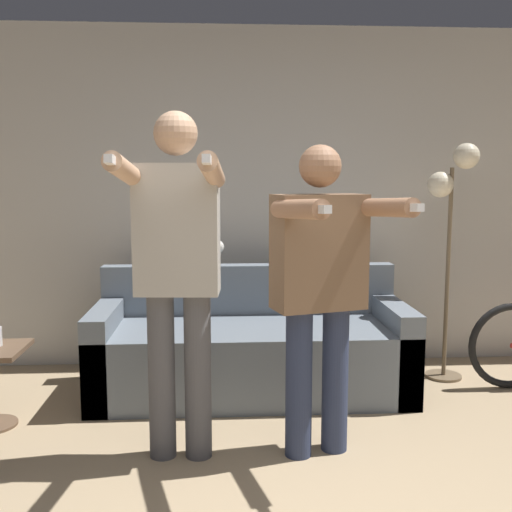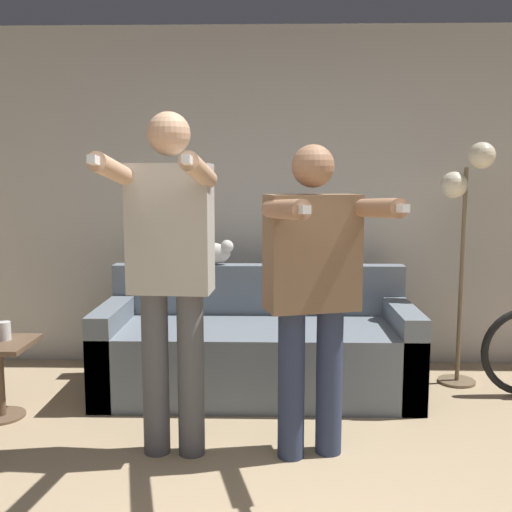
% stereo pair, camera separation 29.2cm
% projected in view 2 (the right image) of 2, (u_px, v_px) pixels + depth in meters
% --- Properties ---
extents(wall_back, '(10.00, 0.05, 2.60)m').
position_uv_depth(wall_back, '(286.00, 199.00, 4.65)').
color(wall_back, beige).
rests_on(wall_back, ground_plane).
extents(couch, '(2.11, 0.85, 0.83)m').
position_uv_depth(couch, '(257.00, 350.00, 4.11)').
color(couch, slate).
rests_on(couch, ground_plane).
extents(person_left, '(0.52, 0.69, 1.79)m').
position_uv_depth(person_left, '(170.00, 261.00, 3.06)').
color(person_left, '#56565B').
rests_on(person_left, ground_plane).
extents(person_right, '(0.65, 0.77, 1.63)m').
position_uv_depth(person_right, '(313.00, 279.00, 3.05)').
color(person_right, '#2D3856').
rests_on(person_right, ground_plane).
extents(cat, '(0.45, 0.12, 0.18)m').
position_uv_depth(cat, '(209.00, 253.00, 4.35)').
color(cat, silver).
rests_on(cat, couch).
extents(floor_lamp, '(0.36, 0.26, 1.71)m').
position_uv_depth(floor_lamp, '(466.00, 201.00, 4.13)').
color(floor_lamp, '#756047').
rests_on(floor_lamp, ground_plane).
extents(cup, '(0.08, 0.08, 0.11)m').
position_uv_depth(cup, '(4.00, 331.00, 3.66)').
color(cup, white).
rests_on(cup, side_table).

